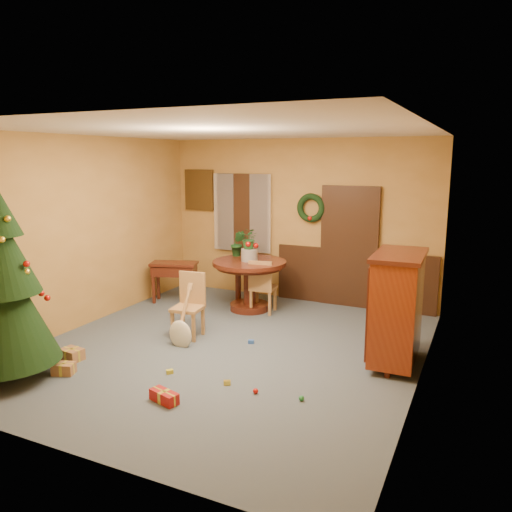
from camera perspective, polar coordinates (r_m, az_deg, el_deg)
The scene contains 20 objects.
room_envelope at distance 8.96m, azimuth 6.01°, elevation 1.80°, with size 5.50×5.50×5.50m.
dining_table at distance 8.46m, azimuth -0.75°, elevation -2.26°, with size 1.25×1.25×0.86m.
urn at distance 8.38m, azimuth -0.76°, elevation 0.13°, with size 0.28×0.28×0.20m, color slate.
centerpiece_plant at distance 8.33m, azimuth -0.76°, elevation 2.02°, with size 0.32×0.28×0.36m, color #1E4C23.
chair_near at distance 7.33m, azimuth -7.59°, elevation -5.28°, with size 0.45×0.45×0.93m.
chair_far at distance 8.29m, azimuth 0.69°, elevation -3.32°, with size 0.44×0.44×0.92m.
guitar at distance 6.96m, azimuth -8.69°, elevation -6.94°, with size 0.35×0.17×0.83m, color beige, non-canonical shape.
plant_stand at distance 8.90m, azimuth -2.06°, elevation -2.05°, with size 0.33×0.33×0.85m.
stand_plant at distance 8.79m, azimuth -2.08°, elevation 1.45°, with size 0.25×0.20×0.46m, color #19471E.
christmas_tree at distance 6.39m, azimuth -27.02°, elevation -2.88°, with size 1.17×1.17×2.42m.
writing_desk at distance 9.07m, azimuth -9.32°, elevation -1.84°, with size 0.90×0.65×0.73m.
sideboard at distance 6.45m, azimuth 15.82°, elevation -5.46°, with size 0.62×1.13×1.43m.
gift_a at distance 6.97m, azimuth -20.30°, elevation -10.50°, with size 0.30×0.23×0.15m.
gift_c at distance 6.58m, azimuth -21.12°, elevation -11.92°, with size 0.29×0.25×0.14m.
gift_d at distance 5.62m, azimuth -10.45°, elevation -15.52°, with size 0.37×0.23×0.12m.
toy_a at distance 7.11m, azimuth -0.57°, elevation -9.76°, with size 0.08×0.05×0.05m, color #2955B3.
toy_b at distance 5.58m, azimuth 5.22°, elevation -15.89°, with size 0.06×0.06×0.06m, color #217B3C.
toy_c at distance 6.27m, azimuth -9.83°, elevation -12.90°, with size 0.08×0.05×0.05m, color gold.
toy_d at distance 5.71m, azimuth -0.04°, elevation -15.18°, with size 0.06×0.06×0.06m, color red.
toy_e at distance 5.92m, azimuth -3.32°, elevation -14.25°, with size 0.08×0.05×0.05m, color yellow.
Camera 1 is at (3.08, -5.66, 2.57)m, focal length 35.00 mm.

